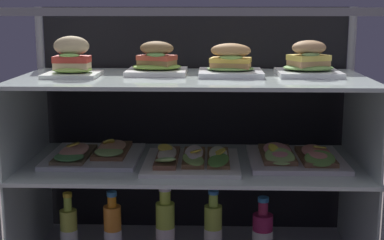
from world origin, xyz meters
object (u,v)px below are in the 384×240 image
open_sandwich_tray_far_left (192,159)px  open_sandwich_tray_near_left_corner (296,156)px  plated_roll_sandwich_far_right (308,63)px  open_sandwich_tray_far_right (93,154)px  juice_bottle_back_left (165,228)px  plated_roll_sandwich_center (72,61)px  juice_bottle_tucked_behind (213,231)px  plated_roll_sandwich_left_of_center (157,63)px  juice_bottle_back_right (69,232)px  plated_roll_sandwich_near_left_corner (231,64)px  juice_bottle_front_fourth (113,232)px  juice_bottle_front_second (262,233)px

open_sandwich_tray_far_left → open_sandwich_tray_near_left_corner: bearing=6.0°
plated_roll_sandwich_far_right → open_sandwich_tray_far_right: plated_roll_sandwich_far_right is taller
open_sandwich_tray_far_left → open_sandwich_tray_near_left_corner: (0.35, 0.04, 0.00)m
open_sandwich_tray_far_left → juice_bottle_back_left: size_ratio=1.32×
plated_roll_sandwich_center → juice_bottle_tucked_behind: plated_roll_sandwich_center is taller
open_sandwich_tray_far_right → juice_bottle_back_left: (0.25, -0.04, -0.25)m
plated_roll_sandwich_far_right → juice_bottle_back_left: size_ratio=0.81×
open_sandwich_tray_far_left → juice_bottle_back_left: 0.27m
open_sandwich_tray_far_left → juice_bottle_back_left: (-0.09, 0.02, -0.25)m
open_sandwich_tray_near_left_corner → juice_bottle_back_left: (-0.44, -0.01, -0.25)m
plated_roll_sandwich_left_of_center → open_sandwich_tray_far_right: bearing=-171.9°
open_sandwich_tray_far_left → juice_bottle_back_right: size_ratio=1.47×
plated_roll_sandwich_far_right → juice_bottle_back_right: (-0.80, -0.05, -0.57)m
open_sandwich_tray_far_right → plated_roll_sandwich_center: bearing=-136.8°
open_sandwich_tray_far_left → plated_roll_sandwich_left_of_center: bearing=142.9°
juice_bottle_back_left → juice_bottle_tucked_behind: bearing=1.2°
plated_roll_sandwich_near_left_corner → juice_bottle_back_left: (-0.22, -0.04, -0.55)m
plated_roll_sandwich_center → juice_bottle_tucked_behind: (0.46, 0.01, -0.58)m
juice_bottle_back_right → juice_bottle_front_fourth: bearing=-5.5°
plated_roll_sandwich_left_of_center → juice_bottle_tucked_behind: plated_roll_sandwich_left_of_center is taller
juice_bottle_tucked_behind → plated_roll_sandwich_center: bearing=-178.6°
plated_roll_sandwich_far_right → juice_bottle_back_left: 0.73m
plated_roll_sandwich_far_right → open_sandwich_tray_near_left_corner: size_ratio=0.61×
plated_roll_sandwich_left_of_center → open_sandwich_tray_far_right: plated_roll_sandwich_left_of_center is taller
open_sandwich_tray_far_right → plated_roll_sandwich_left_of_center: bearing=8.1°
open_sandwich_tray_near_left_corner → juice_bottle_front_fourth: bearing=-176.5°
plated_roll_sandwich_left_of_center → juice_bottle_front_second: (0.36, -0.06, -0.57)m
juice_bottle_back_right → juice_bottle_back_left: bearing=1.4°
plated_roll_sandwich_far_right → open_sandwich_tray_far_left: bearing=-170.0°
juice_bottle_tucked_behind → juice_bottle_front_second: 0.17m
plated_roll_sandwich_far_right → juice_bottle_front_second: plated_roll_sandwich_far_right is taller
open_sandwich_tray_far_right → juice_bottle_tucked_behind: bearing=-4.9°
open_sandwich_tray_far_left → juice_bottle_back_left: open_sandwich_tray_far_left is taller
open_sandwich_tray_far_right → juice_bottle_tucked_behind: open_sandwich_tray_far_right is taller
plated_roll_sandwich_left_of_center → plated_roll_sandwich_near_left_corner: 0.25m
plated_roll_sandwich_left_of_center → juice_bottle_tucked_behind: size_ratio=0.84×
plated_roll_sandwich_near_left_corner → open_sandwich_tray_far_left: bearing=-154.4°
open_sandwich_tray_far_right → juice_bottle_front_second: size_ratio=1.57×
open_sandwich_tray_far_right → juice_bottle_tucked_behind: 0.49m
open_sandwich_tray_far_left → juice_bottle_tucked_behind: bearing=19.4°
plated_roll_sandwich_center → juice_bottle_front_second: 0.86m
open_sandwich_tray_far_left → open_sandwich_tray_near_left_corner: size_ratio=1.00×
open_sandwich_tray_far_right → plated_roll_sandwich_near_left_corner: bearing=-0.0°
plated_roll_sandwich_near_left_corner → open_sandwich_tray_near_left_corner: bearing=-6.0°
plated_roll_sandwich_near_left_corner → open_sandwich_tray_far_right: (-0.46, 0.00, -0.30)m
juice_bottle_front_second → open_sandwich_tray_far_right: bearing=177.4°
plated_roll_sandwich_far_right → juice_bottle_back_right: bearing=-176.2°
juice_bottle_front_fourth → juice_bottle_tucked_behind: 0.34m
plated_roll_sandwich_near_left_corner → juice_bottle_back_right: bearing=-175.2°
plated_roll_sandwich_far_right → juice_bottle_tucked_behind: plated_roll_sandwich_far_right is taller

